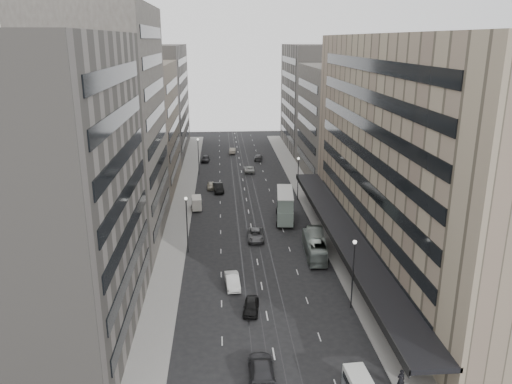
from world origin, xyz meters
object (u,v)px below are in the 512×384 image
object	(u,v)px
sedan_0	(251,306)
sedan_2	(256,235)
bus_near	(314,247)
panel_van	(197,203)
sedan_1	(232,281)
bus_far	(316,245)
double_decker	(285,205)
pedestrian	(401,380)

from	to	relation	value
sedan_0	sedan_2	world-z (taller)	sedan_2
bus_near	panel_van	xyz separation A→B (m)	(-17.28, 21.35, -0.07)
bus_near	sedan_1	xyz separation A→B (m)	(-11.70, -8.31, -0.59)
bus_far	double_decker	world-z (taller)	double_decker
bus_near	sedan_2	size ratio (longest dim) A/B	1.83
double_decker	bus_near	bearing A→B (deg)	-75.23
bus_far	pedestrian	world-z (taller)	bus_far
panel_van	sedan_2	size ratio (longest dim) A/B	0.72
sedan_0	pedestrian	bearing A→B (deg)	-41.78
bus_near	sedan_1	world-z (taller)	bus_near
sedan_0	pedestrian	distance (m)	18.55
bus_near	sedan_2	world-z (taller)	bus_near
bus_far	pedestrian	xyz separation A→B (m)	(1.90, -28.90, -0.29)
sedan_2	sedan_1	bearing A→B (deg)	-102.41
panel_van	sedan_2	xyz separation A→B (m)	(9.54, -14.69, -0.54)
bus_far	panel_van	size ratio (longest dim) A/B	2.69
sedan_1	double_decker	bearing A→B (deg)	63.36
panel_van	sedan_1	distance (m)	30.18
sedan_0	pedestrian	xyz separation A→B (m)	(12.09, -14.07, 0.43)
panel_van	sedan_2	bearing A→B (deg)	-61.14
panel_van	sedan_0	size ratio (longest dim) A/B	0.91
sedan_0	sedan_2	bearing A→B (deg)	92.03
bus_near	bus_far	world-z (taller)	bus_far
bus_far	sedan_2	size ratio (longest dim) A/B	1.93
panel_van	sedan_1	world-z (taller)	panel_van
double_decker	sedan_2	world-z (taller)	double_decker
sedan_2	pedestrian	distance (m)	36.58
bus_far	pedestrian	size ratio (longest dim) A/B	5.17
double_decker	pedestrian	world-z (taller)	double_decker
double_decker	panel_van	xyz separation A→B (m)	(-15.03, 6.67, -1.45)
sedan_2	bus_near	bearing A→B (deg)	-38.33
sedan_1	bus_near	bearing A→B (deg)	31.11
sedan_0	bus_far	bearing A→B (deg)	63.03
double_decker	panel_van	world-z (taller)	double_decker
bus_far	double_decker	distance (m)	14.59
double_decker	sedan_0	bearing A→B (deg)	-98.41
sedan_1	sedan_2	world-z (taller)	sedan_1
bus_near	sedan_0	distance (m)	17.44
panel_van	sedan_0	distance (m)	36.57
bus_near	double_decker	size ratio (longest dim) A/B	1.03
panel_van	sedan_2	world-z (taller)	panel_van
panel_van	bus_far	bearing A→B (deg)	-53.96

